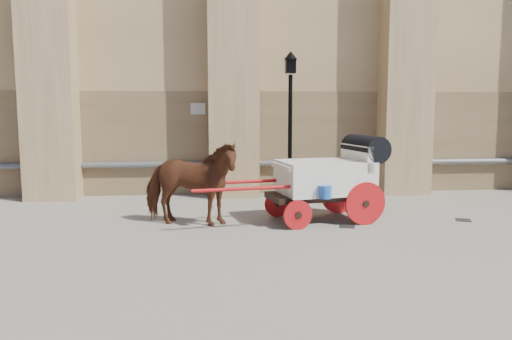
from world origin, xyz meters
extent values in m
plane|color=slate|center=(0.00, 0.00, 0.00)|extent=(90.00, 90.00, 0.00)
cube|color=olive|center=(2.00, 4.15, 1.50)|extent=(44.00, 0.35, 3.00)
cylinder|color=#59595B|center=(2.00, 3.88, 0.90)|extent=(42.00, 0.18, 0.18)
cube|color=beige|center=(-2.00, 3.97, 2.50)|extent=(0.42, 0.04, 0.32)
imported|color=brown|center=(-2.11, 0.07, 0.91)|extent=(2.33, 1.49, 1.82)
cube|color=black|center=(0.76, 0.25, 0.57)|extent=(2.44, 1.46, 0.12)
cube|color=silver|center=(0.87, 0.27, 0.99)|extent=(2.19, 1.65, 0.73)
cube|color=silver|center=(1.63, 0.42, 1.40)|extent=(0.40, 1.30, 0.57)
cube|color=silver|center=(0.00, 0.10, 1.25)|extent=(0.58, 1.19, 0.10)
cylinder|color=black|center=(1.84, 0.46, 1.61)|extent=(0.82, 1.39, 0.58)
cylinder|color=red|center=(1.65, -0.23, 0.47)|extent=(0.93, 0.24, 0.94)
cylinder|color=red|center=(1.41, 1.03, 0.47)|extent=(0.93, 0.24, 0.94)
cylinder|color=red|center=(0.12, -0.53, 0.31)|extent=(0.62, 0.18, 0.62)
cylinder|color=red|center=(-0.12, 0.73, 0.31)|extent=(0.62, 0.18, 0.62)
cylinder|color=red|center=(-0.83, -0.54, 0.88)|extent=(2.46, 0.55, 0.07)
cylinder|color=red|center=(-1.01, 0.38, 0.88)|extent=(2.46, 0.55, 0.07)
cylinder|color=blue|center=(0.70, -0.50, 0.78)|extent=(0.27, 0.27, 0.27)
cylinder|color=black|center=(0.56, 3.21, 1.71)|extent=(0.11, 0.11, 3.43)
cone|color=black|center=(0.56, 3.21, 0.17)|extent=(0.34, 0.34, 0.34)
cube|color=black|center=(0.56, 3.21, 3.66)|extent=(0.27, 0.27, 0.40)
cone|color=black|center=(0.56, 3.21, 3.95)|extent=(0.38, 0.38, 0.23)
cube|color=black|center=(1.22, -0.37, 0.01)|extent=(0.40, 0.40, 0.01)
cube|color=black|center=(4.00, -0.03, 0.01)|extent=(0.42, 0.42, 0.01)
camera|label=1|loc=(-1.69, -10.55, 2.50)|focal=35.00mm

